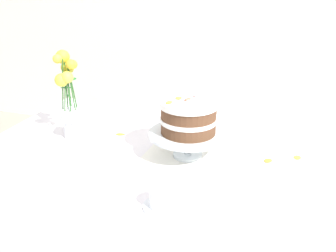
% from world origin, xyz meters
% --- Properties ---
extents(dining_table, '(1.40, 1.00, 0.74)m').
position_xyz_m(dining_table, '(0.00, -0.03, 0.65)').
color(dining_table, white).
rests_on(dining_table, ground).
extents(linen_napkin, '(0.33, 0.33, 0.00)m').
position_xyz_m(linen_napkin, '(0.12, 0.02, 0.74)').
color(linen_napkin, white).
rests_on(linen_napkin, dining_table).
extents(cake_stand, '(0.29, 0.29, 0.10)m').
position_xyz_m(cake_stand, '(0.12, 0.02, 0.82)').
color(cake_stand, silver).
rests_on(cake_stand, linen_napkin).
extents(layer_cake, '(0.21, 0.21, 0.13)m').
position_xyz_m(layer_cake, '(0.12, 0.02, 0.90)').
color(layer_cake, brown).
rests_on(layer_cake, cake_stand).
extents(flower_vase, '(0.10, 0.11, 0.36)m').
position_xyz_m(flower_vase, '(-0.39, 0.05, 0.92)').
color(flower_vase, silver).
rests_on(flower_vase, dining_table).
extents(teacup, '(0.12, 0.12, 0.06)m').
position_xyz_m(teacup, '(0.14, -0.33, 0.77)').
color(teacup, white).
rests_on(teacup, dining_table).
extents(loose_petal_0, '(0.04, 0.05, 0.01)m').
position_xyz_m(loose_petal_0, '(0.41, 0.07, 0.74)').
color(loose_petal_0, orange).
rests_on(loose_petal_0, dining_table).
extents(loose_petal_1, '(0.05, 0.03, 0.00)m').
position_xyz_m(loose_petal_1, '(-0.21, 0.13, 0.74)').
color(loose_petal_1, orange).
rests_on(loose_petal_1, dining_table).
extents(loose_petal_2, '(0.03, 0.04, 0.00)m').
position_xyz_m(loose_petal_2, '(0.52, 0.13, 0.74)').
color(loose_petal_2, yellow).
rests_on(loose_petal_2, dining_table).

